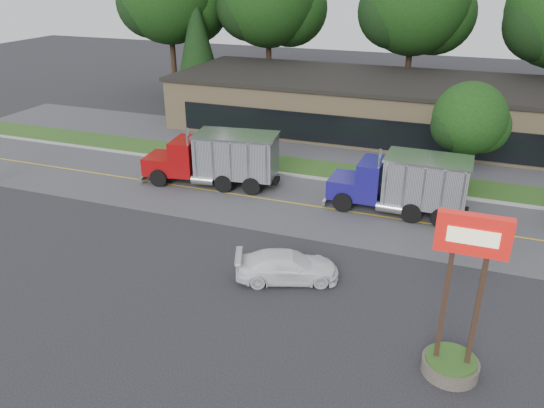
% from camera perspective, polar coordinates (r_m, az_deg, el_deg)
% --- Properties ---
extents(ground, '(140.00, 140.00, 0.00)m').
position_cam_1_polar(ground, '(24.01, -7.00, -7.83)').
color(ground, '#35353B').
rests_on(ground, ground).
extents(road, '(60.00, 8.00, 0.02)m').
position_cam_1_polar(road, '(31.29, 0.48, 0.36)').
color(road, slate).
rests_on(road, ground).
extents(center_line, '(60.00, 0.12, 0.01)m').
position_cam_1_polar(center_line, '(31.29, 0.48, 0.36)').
color(center_line, gold).
rests_on(center_line, ground).
extents(curb, '(60.00, 0.30, 0.12)m').
position_cam_1_polar(curb, '(34.96, 2.85, 2.97)').
color(curb, '#9E9E99').
rests_on(curb, ground).
extents(grass_verge, '(60.00, 3.40, 0.03)m').
position_cam_1_polar(grass_verge, '(36.57, 3.72, 3.93)').
color(grass_verge, '#30511C').
rests_on(grass_verge, ground).
extents(far_parking, '(60.00, 7.00, 0.02)m').
position_cam_1_polar(far_parking, '(41.12, 5.78, 6.18)').
color(far_parking, slate).
rests_on(far_parking, ground).
extents(strip_mall, '(32.00, 12.00, 4.00)m').
position_cam_1_polar(strip_mall, '(45.82, 10.35, 10.40)').
color(strip_mall, tan).
rests_on(strip_mall, ground).
extents(bilo_sign, '(2.20, 1.90, 5.95)m').
position_cam_1_polar(bilo_sign, '(18.72, 19.32, -12.04)').
color(bilo_sign, '#6B6054').
rests_on(bilo_sign, ground).
extents(tree_far_b, '(10.45, 9.84, 14.91)m').
position_cam_1_polar(tree_far_b, '(55.67, -0.15, 21.01)').
color(tree_far_b, '#382619').
rests_on(tree_far_b, ground).
extents(tree_far_c, '(10.33, 9.73, 14.74)m').
position_cam_1_polar(tree_far_c, '(52.40, 15.26, 19.91)').
color(tree_far_c, '#382619').
rests_on(tree_far_c, ground).
extents(evergreen_left, '(4.74, 4.74, 10.77)m').
position_cam_1_polar(evergreen_left, '(54.80, -8.06, 16.96)').
color(evergreen_left, '#382619').
rests_on(evergreen_left, ground).
extents(tree_verge, '(4.62, 4.35, 6.59)m').
position_cam_1_polar(tree_verge, '(34.01, 20.55, 8.27)').
color(tree_verge, '#382619').
rests_on(tree_verge, ground).
extents(dump_truck_red, '(8.70, 3.69, 3.36)m').
position_cam_1_polar(dump_truck_red, '(33.19, -5.78, 5.01)').
color(dump_truck_red, black).
rests_on(dump_truck_red, ground).
extents(dump_truck_blue, '(7.67, 2.80, 3.36)m').
position_cam_1_polar(dump_truck_blue, '(30.03, 14.22, 2.25)').
color(dump_truck_blue, black).
rests_on(dump_truck_blue, ground).
extents(rally_car, '(4.87, 3.35, 1.31)m').
position_cam_1_polar(rally_car, '(23.38, 1.63, -6.71)').
color(rally_car, white).
rests_on(rally_car, ground).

